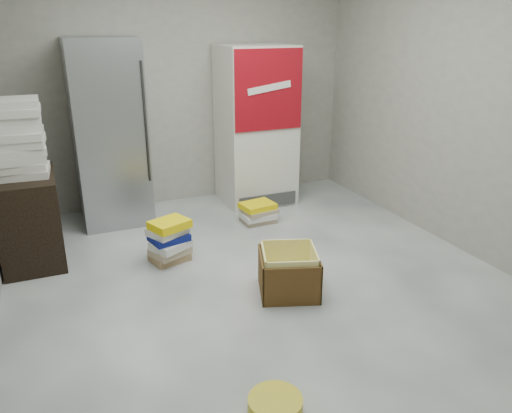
{
  "coord_description": "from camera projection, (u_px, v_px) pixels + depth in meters",
  "views": [
    {
      "loc": [
        -1.48,
        -3.15,
        2.04
      ],
      "look_at": [
        0.15,
        0.7,
        0.48
      ],
      "focal_mm": 35.0,
      "sensor_mm": 36.0,
      "label": 1
    }
  ],
  "objects": [
    {
      "name": "cardboard_box",
      "position": [
        289.0,
        275.0,
        3.96
      ],
      "size": [
        0.58,
        0.58,
        0.37
      ],
      "rotation": [
        0.0,
        0.0,
        -0.33
      ],
      "color": "yellow",
      "rests_on": "ground"
    },
    {
      "name": "room_shell",
      "position": [
        276.0,
        60.0,
        3.35
      ],
      "size": [
        4.04,
        5.04,
        2.82
      ],
      "color": "#A4A194",
      "rests_on": "ground"
    },
    {
      "name": "phonebook_stack_side",
      "position": [
        258.0,
        213.0,
        5.36
      ],
      "size": [
        0.39,
        0.32,
        0.22
      ],
      "rotation": [
        0.0,
        0.0,
        0.13
      ],
      "color": "tan",
      "rests_on": "ground"
    },
    {
      "name": "phonebook_stack_main",
      "position": [
        170.0,
        241.0,
        4.46
      ],
      "size": [
        0.41,
        0.4,
        0.4
      ],
      "rotation": [
        0.0,
        0.0,
        0.38
      ],
      "color": "#9A7A54",
      "rests_on": "ground"
    },
    {
      "name": "supply_box_stack",
      "position": [
        18.0,
        138.0,
        4.16
      ],
      "size": [
        0.44,
        0.44,
        0.65
      ],
      "color": "silver",
      "rests_on": "wood_shelf"
    },
    {
      "name": "steel_fridge",
      "position": [
        109.0,
        134.0,
        5.15
      ],
      "size": [
        0.7,
        0.72,
        1.9
      ],
      "color": "#ABADB3",
      "rests_on": "ground"
    },
    {
      "name": "bucket_lid",
      "position": [
        275.0,
        405.0,
        2.77
      ],
      "size": [
        0.39,
        0.39,
        0.08
      ],
      "primitive_type": "cylinder",
      "rotation": [
        0.0,
        0.0,
        -0.33
      ],
      "color": "yellow",
      "rests_on": "ground"
    },
    {
      "name": "ground",
      "position": [
        273.0,
        294.0,
        3.97
      ],
      "size": [
        5.0,
        5.0,
        0.0
      ],
      "primitive_type": "plane",
      "color": "silver",
      "rests_on": "ground"
    },
    {
      "name": "wood_shelf",
      "position": [
        30.0,
        219.0,
        4.41
      ],
      "size": [
        0.5,
        0.8,
        0.8
      ],
      "primitive_type": "cube",
      "color": "black",
      "rests_on": "ground"
    },
    {
      "name": "coke_cooler",
      "position": [
        256.0,
        126.0,
        5.77
      ],
      "size": [
        0.8,
        0.73,
        1.8
      ],
      "color": "silver",
      "rests_on": "ground"
    }
  ]
}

